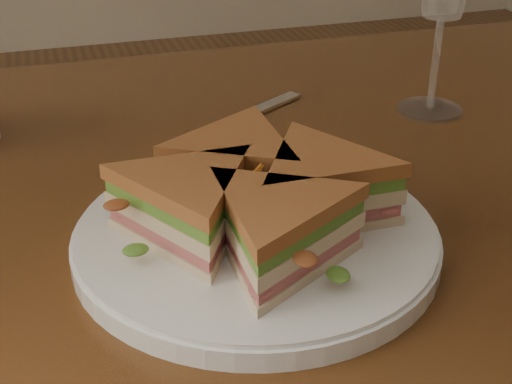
# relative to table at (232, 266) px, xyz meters

# --- Properties ---
(table) EXTENTS (1.20, 0.80, 0.75)m
(table) POSITION_rel_table_xyz_m (0.00, 0.00, 0.00)
(table) COLOR #381D0C
(table) RESTS_ON ground
(plate) EXTENTS (0.29, 0.29, 0.02)m
(plate) POSITION_rel_table_xyz_m (-0.01, -0.12, 0.11)
(plate) COLOR white
(plate) RESTS_ON table
(sandwich_wedges) EXTENTS (0.24, 0.24, 0.06)m
(sandwich_wedges) POSITION_rel_table_xyz_m (-0.01, -0.12, 0.14)
(sandwich_wedges) COLOR beige
(sandwich_wedges) RESTS_ON plate
(crisps_mound) EXTENTS (0.09, 0.09, 0.05)m
(crisps_mound) POSITION_rel_table_xyz_m (-0.01, -0.12, 0.14)
(crisps_mound) COLOR orange
(crisps_mound) RESTS_ON plate
(spoon) EXTENTS (0.18, 0.04, 0.01)m
(spoon) POSITION_rel_table_xyz_m (-0.06, 0.04, 0.10)
(spoon) COLOR silver
(spoon) RESTS_ON table
(knife) EXTENTS (0.19, 0.12, 0.00)m
(knife) POSITION_rel_table_xyz_m (0.03, 0.13, 0.10)
(knife) COLOR silver
(knife) RESTS_ON table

